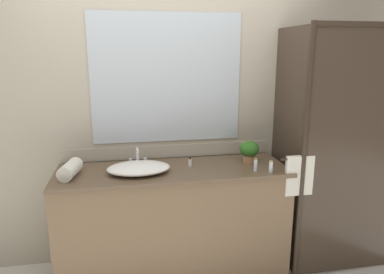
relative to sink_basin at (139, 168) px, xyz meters
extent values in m
plane|color=silver|center=(0.27, 0.04, -0.94)|extent=(8.00, 8.00, 0.00)
cube|color=#B2A893|center=(0.27, 0.38, 0.36)|extent=(4.40, 0.05, 2.60)
cube|color=#B2A893|center=(0.27, 0.35, 0.02)|extent=(1.80, 0.01, 0.11)
cube|color=silver|center=(0.27, 0.35, 0.64)|extent=(1.24, 0.01, 1.05)
cube|color=brown|center=(0.27, 0.05, -0.50)|extent=(1.80, 0.56, 0.87)
cube|color=brown|center=(0.27, 0.04, -0.05)|extent=(1.80, 0.58, 0.03)
cylinder|color=#2D2319|center=(1.22, -0.23, 0.06)|extent=(0.04, 0.04, 2.00)
cube|color=#2D2319|center=(1.72, -0.23, 1.04)|extent=(1.00, 0.04, 0.04)
cube|color=#382B21|center=(1.72, -0.23, 0.06)|extent=(0.96, 0.01, 1.96)
cube|color=#382B21|center=(1.22, 0.05, 0.06)|extent=(0.01, 0.57, 1.96)
cylinder|color=#2D2319|center=(1.20, -0.22, 0.08)|extent=(0.32, 0.02, 0.02)
cube|color=silver|center=(1.20, -0.22, -0.06)|extent=(0.22, 0.04, 0.31)
ellipsoid|color=white|center=(0.00, 0.00, 0.00)|extent=(0.48, 0.33, 0.07)
cube|color=silver|center=(0.00, 0.19, -0.03)|extent=(0.17, 0.04, 0.02)
cylinder|color=silver|center=(0.00, 0.19, 0.04)|extent=(0.02, 0.02, 0.12)
cylinder|color=silver|center=(0.00, 0.13, 0.10)|extent=(0.02, 0.11, 0.02)
cylinder|color=silver|center=(-0.06, 0.19, 0.00)|extent=(0.02, 0.02, 0.04)
cylinder|color=silver|center=(0.06, 0.19, 0.00)|extent=(0.02, 0.02, 0.04)
cylinder|color=#B77A51|center=(0.91, 0.10, -0.01)|extent=(0.09, 0.09, 0.06)
ellipsoid|color=#2E6620|center=(0.91, 0.10, 0.08)|extent=(0.16, 0.16, 0.13)
cylinder|color=silver|center=(0.88, -0.13, 0.01)|extent=(0.03, 0.03, 0.09)
cylinder|color=#9E895B|center=(0.88, -0.13, 0.06)|extent=(0.02, 0.02, 0.01)
cylinder|color=white|center=(0.41, 0.08, -0.01)|extent=(0.03, 0.03, 0.06)
cylinder|color=black|center=(0.41, 0.08, 0.03)|extent=(0.02, 0.02, 0.01)
cylinder|color=silver|center=(0.98, -0.18, 0.01)|extent=(0.03, 0.03, 0.08)
cylinder|color=#9E895B|center=(0.98, -0.18, 0.05)|extent=(0.02, 0.02, 0.01)
cylinder|color=silver|center=(-0.49, 0.00, 0.02)|extent=(0.16, 0.27, 0.11)
camera|label=1|loc=(-0.07, -2.57, 0.85)|focal=33.08mm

